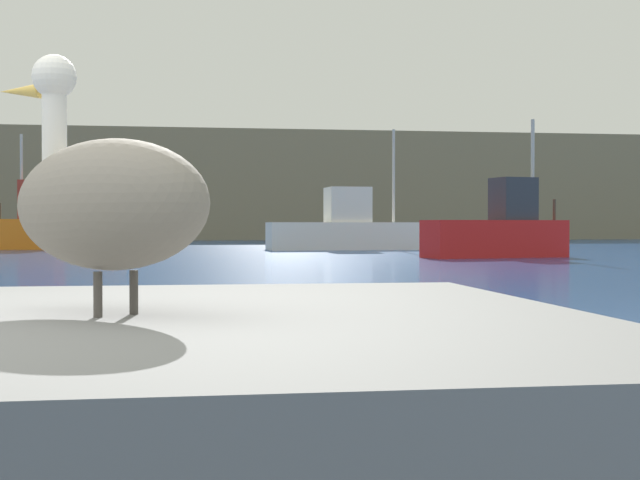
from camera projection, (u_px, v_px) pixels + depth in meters
name	position (u px, v px, depth m)	size (l,w,h in m)	color
hillside_backdrop	(165.00, 188.00, 69.09)	(140.00, 15.71, 7.70)	#7F755B
pier_dock	(108.00, 423.00, 3.12)	(3.36, 3.08, 0.75)	gray
pelican	(105.00, 200.00, 3.12)	(0.95, 1.11, 0.94)	gray
fishing_boat_red	(498.00, 231.00, 29.40)	(4.93, 2.35, 4.53)	red
fishing_boat_white	(348.00, 229.00, 38.53)	(6.84, 2.35, 5.16)	white
fishing_boat_orange	(55.00, 227.00, 39.01)	(5.71, 3.00, 4.98)	orange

